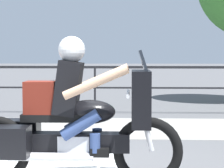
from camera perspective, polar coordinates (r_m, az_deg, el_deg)
The scene contains 3 objects.
sidewalk_band at distance 8.58m, azimuth -3.26°, elevation -5.65°, with size 44.00×2.40×0.01m, color #99968E.
fence_railing at distance 10.37m, azimuth -2.25°, elevation 1.03°, with size 36.00×0.05×1.15m.
motorcycle at distance 4.77m, azimuth -5.22°, elevation -4.76°, with size 2.42×0.76×1.63m.
Camera 1 is at (0.84, -5.02, 1.43)m, focal length 70.00 mm.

